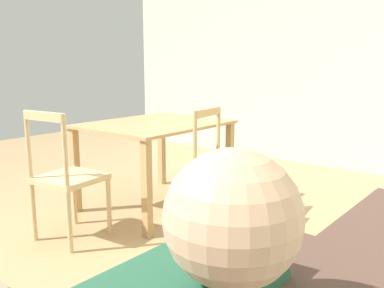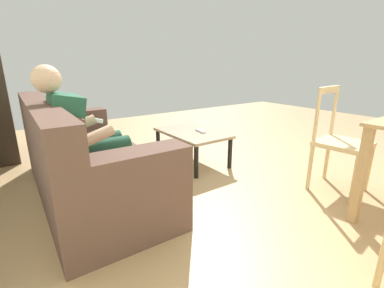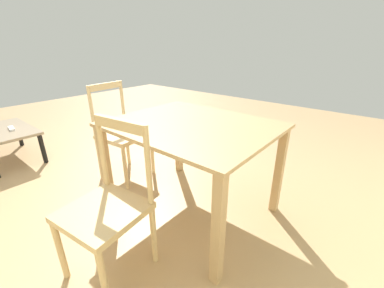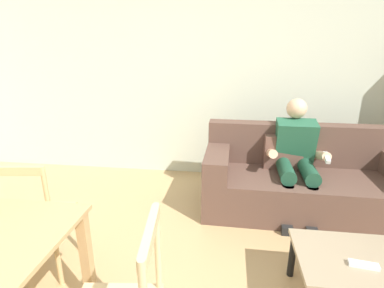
{
  "view_description": "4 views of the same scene",
  "coord_description": "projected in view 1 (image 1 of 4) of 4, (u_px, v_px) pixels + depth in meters",
  "views": [
    {
      "loc": [
        1.56,
        2.34,
        1.27
      ],
      "look_at": [
        0.09,
        1.15,
        0.9
      ],
      "focal_mm": 38.08,
      "sensor_mm": 36.0,
      "label": 1
    },
    {
      "loc": [
        -1.22,
        2.34,
        1.16
      ],
      "look_at": [
        1.3,
        0.54,
        0.23
      ],
      "focal_mm": 25.17,
      "sensor_mm": 36.0,
      "label": 2
    },
    {
      "loc": [
        -2.1,
        1.17,
        1.32
      ],
      "look_at": [
        -1.01,
        -0.15,
        0.6
      ],
      "focal_mm": 22.55,
      "sensor_mm": 36.0,
      "label": 3
    },
    {
      "loc": [
        0.38,
        -1.11,
        1.66
      ],
      "look_at": [
        0.09,
        1.15,
        0.9
      ],
      "focal_mm": 27.39,
      "sensor_mm": 36.0,
      "label": 4
    }
  ],
  "objects": [
    {
      "name": "dining_table",
      "position": [
        155.0,
        135.0,
        3.61
      ],
      "size": [
        1.19,
        0.97,
        0.77
      ],
      "color": "tan",
      "rests_on": "ground_plane"
    },
    {
      "name": "wall_side",
      "position": [
        294.0,
        55.0,
        5.26
      ],
      "size": [
        0.12,
        5.38,
        2.78
      ],
      "primitive_type": "cube",
      "color": "beige",
      "rests_on": "ground_plane"
    },
    {
      "name": "ground_plane",
      "position": [
        73.0,
        247.0,
        2.88
      ],
      "size": [
        8.92,
        8.92,
        0.0
      ],
      "primitive_type": "plane",
      "color": "tan"
    },
    {
      "name": "dining_chair_near_wall",
      "position": [
        225.0,
        171.0,
        3.19
      ],
      "size": [
        0.47,
        0.47,
        0.93
      ],
      "color": "tan",
      "rests_on": "ground_plane"
    },
    {
      "name": "dining_chair_facing_couch",
      "position": [
        67.0,
        178.0,
        2.94
      ],
      "size": [
        0.46,
        0.46,
        0.96
      ],
      "color": "#D1B27F",
      "rests_on": "ground_plane"
    }
  ]
}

